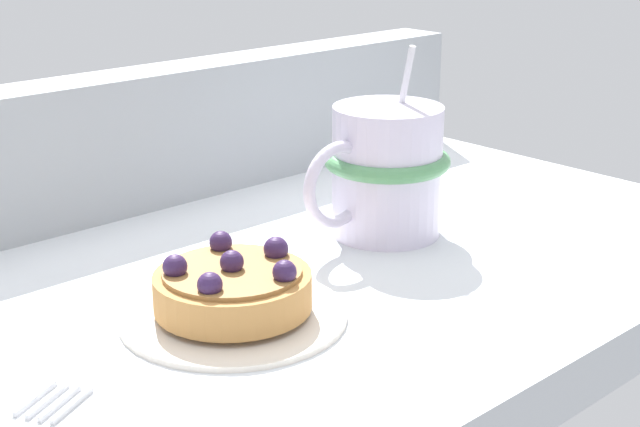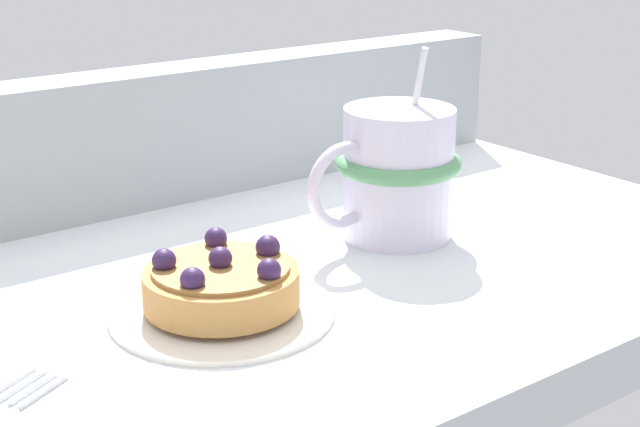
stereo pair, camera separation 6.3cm
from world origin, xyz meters
TOP-DOWN VIEW (x-y plane):
  - ground_plane at (0.00, 0.00)cm, footprint 73.51×42.67cm
  - window_rail_back at (0.00, 18.78)cm, footprint 72.03×5.11cm
  - dessert_plate at (-6.90, -4.12)cm, footprint 13.93×13.93cm
  - raspberry_tart at (-6.88, -4.11)cm, footprint 9.60×9.60cm
  - coffee_mug at (10.67, -0.42)cm, footprint 12.97×9.43cm

SIDE VIEW (x-z plane):
  - ground_plane at x=0.00cm, z-range -3.76..0.00cm
  - dessert_plate at x=-6.90cm, z-range -0.02..0.72cm
  - raspberry_tart at x=-6.88cm, z-range 0.25..3.95cm
  - coffee_mug at x=10.67cm, z-range -2.06..12.15cm
  - window_rail_back at x=0.00cm, z-range 0.00..11.00cm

